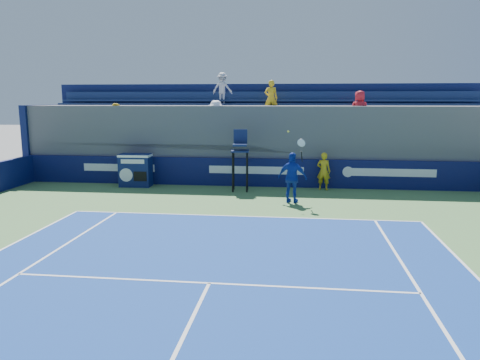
# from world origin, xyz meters

# --- Properties ---
(ball_person) EXTENTS (0.64, 0.50, 1.54)m
(ball_person) POSITION_xyz_m (2.79, 16.66, 0.78)
(ball_person) COLOR gold
(ball_person) RESTS_ON apron
(back_hoarding) EXTENTS (20.40, 0.21, 1.20)m
(back_hoarding) POSITION_xyz_m (0.00, 17.10, 0.60)
(back_hoarding) COLOR #0C1043
(back_hoarding) RESTS_ON ground
(match_clock) EXTENTS (1.33, 0.75, 1.40)m
(match_clock) POSITION_xyz_m (-5.06, 16.47, 0.74)
(match_clock) COLOR #0F1A4D
(match_clock) RESTS_ON ground
(umpire_chair) EXTENTS (0.75, 0.75, 2.48)m
(umpire_chair) POSITION_xyz_m (-0.55, 16.06, 1.53)
(umpire_chair) COLOR black
(umpire_chair) RESTS_ON ground
(tennis_player) EXTENTS (1.14, 0.71, 2.57)m
(tennis_player) POSITION_xyz_m (1.56, 14.11, 0.92)
(tennis_player) COLOR #132E9D
(tennis_player) RESTS_ON apron
(stadium_seating) EXTENTS (21.00, 4.05, 4.92)m
(stadium_seating) POSITION_xyz_m (-0.01, 19.15, 1.84)
(stadium_seating) COLOR #55555A
(stadium_seating) RESTS_ON ground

